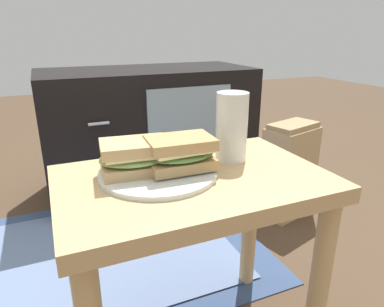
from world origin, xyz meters
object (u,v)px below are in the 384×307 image
(plate, at_px, (158,173))
(beer_glass, at_px, (232,127))
(sandwich_back, at_px, (180,153))
(tv_cabinet, at_px, (149,130))
(sandwich_front, at_px, (135,157))
(paper_bag, at_px, (289,170))

(plate, distance_m, beer_glass, 0.20)
(sandwich_back, relative_size, beer_glass, 0.94)
(tv_cabinet, distance_m, sandwich_front, 0.97)
(beer_glass, bearing_deg, plate, -173.49)
(tv_cabinet, bearing_deg, sandwich_back, -102.14)
(sandwich_front, relative_size, paper_bag, 0.38)
(beer_glass, bearing_deg, tv_cabinet, 86.17)
(plate, distance_m, sandwich_back, 0.06)
(sandwich_front, bearing_deg, paper_bag, 28.80)
(plate, relative_size, beer_glass, 1.57)
(paper_bag, bearing_deg, beer_glass, -142.02)
(sandwich_front, bearing_deg, plate, -15.22)
(tv_cabinet, distance_m, beer_glass, 0.93)
(sandwich_front, distance_m, sandwich_back, 0.09)
(paper_bag, bearing_deg, plate, -148.90)
(tv_cabinet, bearing_deg, plate, -104.96)
(tv_cabinet, xyz_separation_m, plate, (-0.24, -0.91, 0.17))
(sandwich_front, height_order, beer_glass, beer_glass)
(sandwich_back, distance_m, paper_bag, 0.84)
(plate, xyz_separation_m, paper_bag, (0.69, 0.42, -0.27))
(sandwich_front, bearing_deg, sandwich_back, -15.22)
(beer_glass, height_order, paper_bag, beer_glass)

